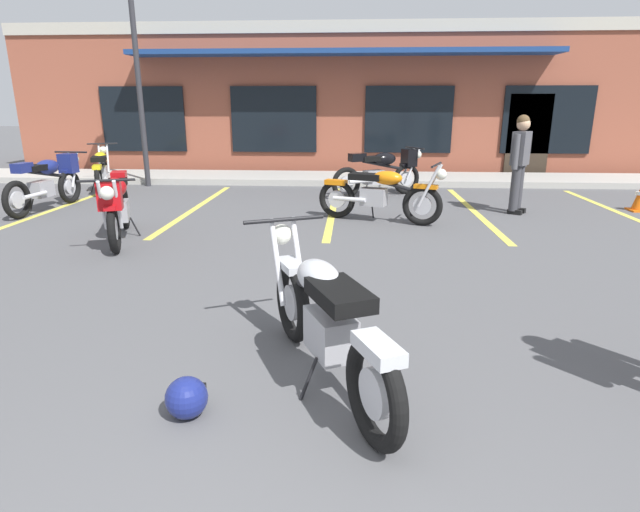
# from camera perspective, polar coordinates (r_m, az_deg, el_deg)

# --- Properties ---
(ground_plane) EXTENTS (80.00, 80.00, 0.00)m
(ground_plane) POSITION_cam_1_polar(r_m,az_deg,el_deg) (5.06, -0.64, -4.87)
(ground_plane) COLOR #515154
(sidewalk_kerb) EXTENTS (22.00, 1.80, 0.14)m
(sidewalk_kerb) POSITION_cam_1_polar(r_m,az_deg,el_deg) (12.96, 2.09, 8.61)
(sidewalk_kerb) COLOR #A8A59E
(sidewalk_kerb) RESTS_ON ground_plane
(brick_storefront_building) EXTENTS (17.80, 6.06, 3.88)m
(brick_storefront_building) POSITION_cam_1_polar(r_m,az_deg,el_deg) (16.65, 2.57, 16.81)
(brick_storefront_building) COLOR brown
(brick_storefront_building) RESTS_ON ground_plane
(painted_stall_lines) EXTENTS (10.25, 4.80, 0.01)m
(painted_stall_lines) POSITION_cam_1_polar(r_m,az_deg,el_deg) (9.42, 1.44, 5.22)
(painted_stall_lines) COLOR #DBCC4C
(painted_stall_lines) RESTS_ON ground_plane
(motorcycle_foreground_classic) EXTENTS (1.17, 1.97, 0.98)m
(motorcycle_foreground_classic) POSITION_cam_1_polar(r_m,az_deg,el_deg) (3.46, 0.57, -6.95)
(motorcycle_foreground_classic) COLOR black
(motorcycle_foreground_classic) RESTS_ON ground_plane
(motorcycle_red_sportbike) EXTENTS (1.01, 2.04, 0.98)m
(motorcycle_red_sportbike) POSITION_cam_1_polar(r_m,az_deg,el_deg) (7.59, -21.59, 5.37)
(motorcycle_red_sportbike) COLOR black
(motorcycle_red_sportbike) RESTS_ON ground_plane
(motorcycle_black_cruiser) EXTENTS (0.66, 2.11, 0.98)m
(motorcycle_black_cruiser) POSITION_cam_1_polar(r_m,az_deg,el_deg) (10.55, -27.95, 7.43)
(motorcycle_black_cruiser) COLOR black
(motorcycle_black_cruiser) RESTS_ON ground_plane
(motorcycle_silver_naked) EXTENTS (1.91, 1.28, 0.98)m
(motorcycle_silver_naked) POSITION_cam_1_polar(r_m,az_deg,el_deg) (10.82, 6.90, 9.39)
(motorcycle_silver_naked) COLOR black
(motorcycle_silver_naked) RESTS_ON ground_plane
(motorcycle_blue_standard) EXTENTS (1.06, 2.01, 0.98)m
(motorcycle_blue_standard) POSITION_cam_1_polar(r_m,az_deg,el_deg) (12.42, -23.08, 8.81)
(motorcycle_blue_standard) COLOR black
(motorcycle_blue_standard) RESTS_ON ground_plane
(motorcycle_green_cafe_racer) EXTENTS (2.02, 1.03, 0.98)m
(motorcycle_green_cafe_racer) POSITION_cam_1_polar(r_m,az_deg,el_deg) (8.38, 6.65, 6.90)
(motorcycle_green_cafe_racer) COLOR black
(motorcycle_green_cafe_racer) RESTS_ON ground_plane
(person_in_black_shirt) EXTENTS (0.43, 0.55, 1.68)m
(person_in_black_shirt) POSITION_cam_1_polar(r_m,az_deg,el_deg) (9.57, 21.28, 10.05)
(person_in_black_shirt) COLOR black
(person_in_black_shirt) RESTS_ON ground_plane
(helmet_on_pavement) EXTENTS (0.26, 0.26, 0.26)m
(helmet_on_pavement) POSITION_cam_1_polar(r_m,az_deg,el_deg) (3.34, -14.56, -14.94)
(helmet_on_pavement) COLOR navy
(helmet_on_pavement) RESTS_ON ground_plane
(parking_lot_lamp_post) EXTENTS (0.24, 0.76, 4.91)m
(parking_lot_lamp_post) POSITION_cam_1_polar(r_m,az_deg,el_deg) (12.64, -20.07, 21.66)
(parking_lot_lamp_post) COLOR #2D2D33
(parking_lot_lamp_post) RESTS_ON ground_plane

